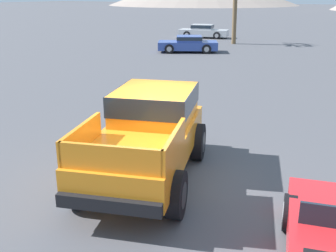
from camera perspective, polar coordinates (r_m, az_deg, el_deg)
ground_plane at (r=9.19m, az=-0.50°, el=-7.28°), size 320.00×320.00×0.00m
orange_pickup_truck at (r=8.93m, az=-2.80°, el=-0.55°), size 3.29×5.15×1.90m
parked_car_blue at (r=28.86m, az=2.93°, el=11.84°), size 4.55×3.56×1.15m
parked_car_silver at (r=38.52m, az=5.13°, el=13.57°), size 4.86×2.73×1.24m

